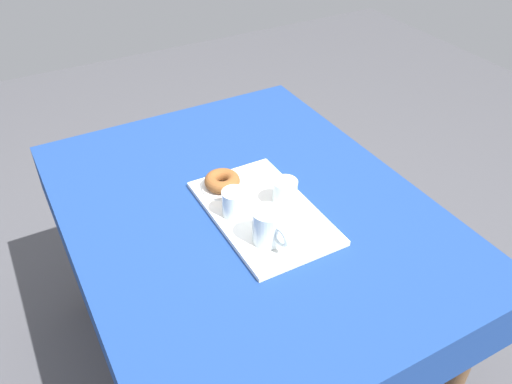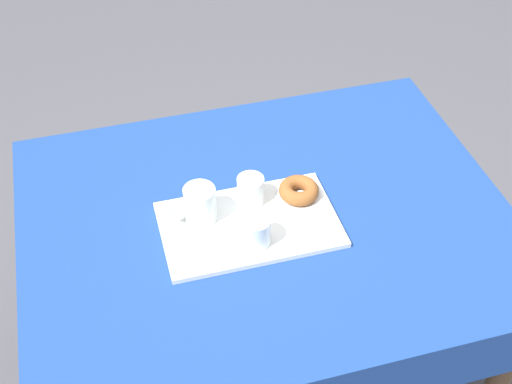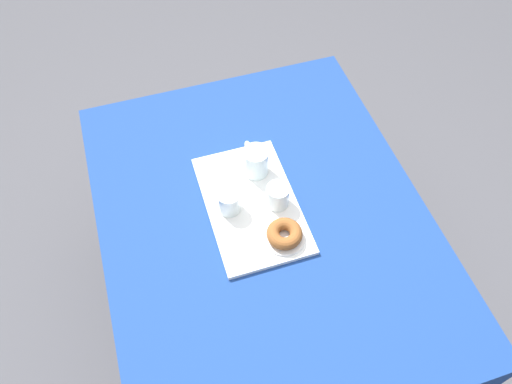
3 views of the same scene
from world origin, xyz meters
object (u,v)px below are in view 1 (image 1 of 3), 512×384
object	(u,v)px
sugar_donut_left	(222,181)
serving_tray	(263,212)
dining_table	(247,228)
tea_mug_left	(268,228)
water_glass_near	(235,204)
donut_plate_left	(222,187)
water_glass_far	(285,193)

from	to	relation	value
sugar_donut_left	serving_tray	bearing A→B (deg)	-159.86
dining_table	tea_mug_left	world-z (taller)	tea_mug_left
dining_table	water_glass_near	world-z (taller)	water_glass_near
tea_mug_left	sugar_donut_left	bearing A→B (deg)	0.95
donut_plate_left	serving_tray	bearing A→B (deg)	-159.86
dining_table	tea_mug_left	size ratio (longest dim) A/B	10.25
serving_tray	sugar_donut_left	world-z (taller)	sugar_donut_left
serving_tray	water_glass_near	distance (m)	0.09
donut_plate_left	sugar_donut_left	xyz separation A→B (m)	(0.00, 0.00, 0.02)
tea_mug_left	sugar_donut_left	world-z (taller)	tea_mug_left
tea_mug_left	water_glass_far	world-z (taller)	tea_mug_left
serving_tray	water_glass_far	world-z (taller)	water_glass_far
tea_mug_left	donut_plate_left	xyz separation A→B (m)	(0.27, 0.00, -0.04)
serving_tray	water_glass_far	distance (m)	0.08
water_glass_far	sugar_donut_left	xyz separation A→B (m)	(0.15, 0.13, -0.01)
tea_mug_left	water_glass_near	world-z (taller)	tea_mug_left
serving_tray	water_glass_far	bearing A→B (deg)	-90.74
water_glass_far	donut_plate_left	distance (m)	0.20
dining_table	water_glass_far	world-z (taller)	water_glass_far
sugar_donut_left	water_glass_near	bearing A→B (deg)	170.09
water_glass_near	water_glass_far	xyz separation A→B (m)	(-0.03, -0.15, 0.00)
water_glass_near	donut_plate_left	bearing A→B (deg)	-9.91
dining_table	tea_mug_left	distance (m)	0.23
dining_table	water_glass_far	distance (m)	0.18
serving_tray	sugar_donut_left	distance (m)	0.17
dining_table	tea_mug_left	bearing A→B (deg)	171.27
tea_mug_left	water_glass_near	xyz separation A→B (m)	(0.14, 0.03, -0.01)
dining_table	tea_mug_left	xyz separation A→B (m)	(-0.17, 0.03, 0.15)
tea_mug_left	sugar_donut_left	xyz separation A→B (m)	(0.27, 0.00, -0.02)
serving_tray	dining_table	bearing A→B (deg)	24.29
donut_plate_left	sugar_donut_left	world-z (taller)	sugar_donut_left
water_glass_near	donut_plate_left	xyz separation A→B (m)	(0.13, -0.02, -0.03)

